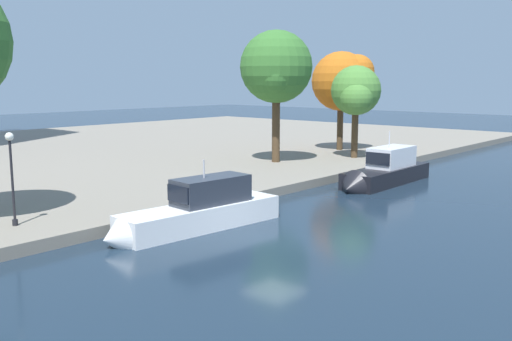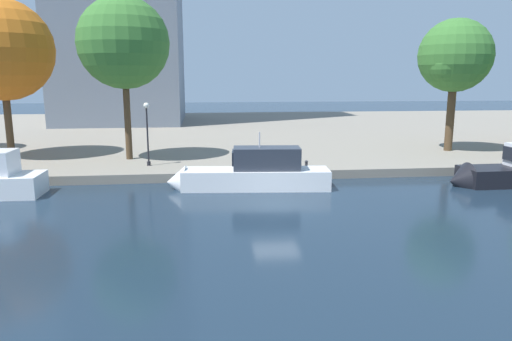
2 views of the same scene
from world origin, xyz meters
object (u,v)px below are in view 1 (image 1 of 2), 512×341
Objects in this scene: motor_yacht_1 at (194,215)px; tree_0 at (276,67)px; tree_2 at (356,92)px; mooring_bollard_0 at (216,192)px; motor_yacht_2 at (384,175)px; lamp_post at (12,169)px; tree_3 at (345,80)px.

tree_0 is (18.39, 9.82, 7.92)m from motor_yacht_1.
motor_yacht_1 is 26.67m from tree_2.
tree_2 is (21.00, 3.43, 5.61)m from mooring_bollard_0.
mooring_bollard_0 is (-13.75, 3.59, 0.24)m from motor_yacht_2.
mooring_bollard_0 is at bearing -13.46° from lamp_post.
tree_3 is at bearing -137.37° from motor_yacht_2.
lamp_post is at bearing -172.52° from tree_3.
lamp_post is (-11.06, 2.65, 2.44)m from mooring_bollard_0.
motor_yacht_1 is 1.25× the size of tree_2.
tree_2 is (32.06, 0.78, 3.17)m from lamp_post.
motor_yacht_1 is at bearing -161.04° from tree_3.
tree_2 is at bearing -137.84° from tree_3.
motor_yacht_2 is 2.26× the size of lamp_post.
lamp_post is 26.09m from tree_0.
motor_yacht_1 is 22.30m from tree_0.
tree_3 reaches higher than motor_yacht_2.
motor_yacht_2 is 17.49m from tree_3.
lamp_post is 37.05m from tree_3.
mooring_bollard_0 is 22.01m from tree_2.
mooring_bollard_0 is at bearing -170.73° from tree_2.
motor_yacht_2 is 14.21m from mooring_bollard_0.
motor_yacht_2 is 1.04× the size of tree_3.
mooring_bollard_0 is at bearing -142.10° from motor_yacht_1.
tree_3 is at bearing 1.99° from tree_0.
tree_3 reaches higher than tree_2.
tree_3 is at bearing 42.16° from tree_2.
tree_2 reaches higher than motor_yacht_1.
mooring_bollard_0 is 0.06× the size of tree_0.
tree_0 reaches higher than lamp_post.
tree_3 reaches higher than mooring_bollard_0.
tree_2 is at bearing 9.27° from mooring_bollard_0.
motor_yacht_1 is 5.11m from mooring_bollard_0.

